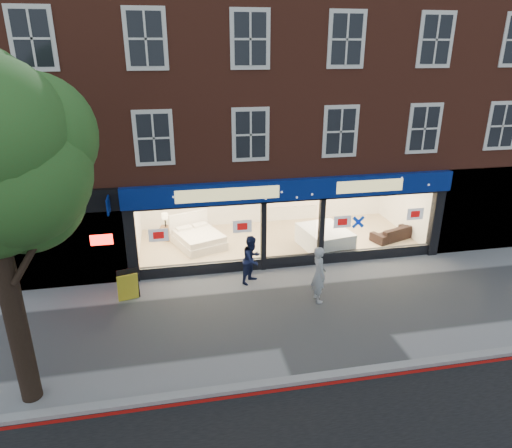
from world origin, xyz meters
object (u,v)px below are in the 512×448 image
object	(u,v)px
pedestrian_blue	(252,259)
sofa	(392,233)
display_bed	(198,238)
pedestrian_grey	(319,274)
mattress_stack	(325,238)
a_board	(128,286)

from	to	relation	value
pedestrian_blue	sofa	bearing A→B (deg)	-25.16
sofa	display_bed	bearing A→B (deg)	-26.48
pedestrian_grey	pedestrian_blue	distance (m)	2.38
display_bed	pedestrian_grey	size ratio (longest dim) A/B	1.34
sofa	pedestrian_grey	world-z (taller)	pedestrian_grey
display_bed	mattress_stack	xyz separation A→B (m)	(4.79, -1.20, 0.08)
display_bed	sofa	size ratio (longest dim) A/B	1.30
sofa	pedestrian_grey	bearing A→B (deg)	21.04
display_bed	pedestrian_blue	world-z (taller)	pedestrian_blue
mattress_stack	a_board	bearing A→B (deg)	-161.67
display_bed	pedestrian_grey	bearing A→B (deg)	-75.35
sofa	mattress_stack	bearing A→B (deg)	-13.95
a_board	display_bed	bearing A→B (deg)	42.93
mattress_stack	sofa	world-z (taller)	mattress_stack
display_bed	pedestrian_blue	distance (m)	3.56
display_bed	pedestrian_blue	size ratio (longest dim) A/B	1.46
sofa	pedestrian_blue	distance (m)	6.64
a_board	pedestrian_grey	bearing A→B (deg)	-24.38
mattress_stack	pedestrian_grey	xyz separation A→B (m)	(-1.43, -3.54, 0.41)
a_board	pedestrian_grey	xyz separation A→B (m)	(5.78, -1.15, 0.41)
a_board	pedestrian_blue	bearing A→B (deg)	-7.10
a_board	sofa	bearing A→B (deg)	1.77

